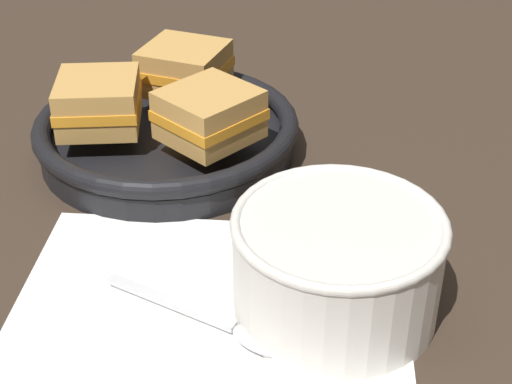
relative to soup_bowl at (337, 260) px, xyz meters
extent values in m
plane|color=#382B21|center=(-0.11, 0.04, -0.05)|extent=(4.00, 4.00, 0.00)
cube|color=white|center=(-0.09, -0.03, -0.04)|extent=(0.32, 0.28, 0.00)
cylinder|color=silver|center=(0.00, 0.00, -0.01)|extent=(0.15, 0.15, 0.08)
cylinder|color=gold|center=(0.00, 0.00, 0.02)|extent=(0.13, 0.13, 0.01)
torus|color=silver|center=(0.00, 0.00, 0.03)|extent=(0.15, 0.15, 0.01)
cube|color=silver|center=(-0.12, -0.03, -0.04)|extent=(0.11, 0.04, 0.01)
ellipsoid|color=silver|center=(-0.04, -0.05, -0.04)|extent=(0.06, 0.04, 0.01)
cylinder|color=black|center=(-0.19, 0.20, -0.03)|extent=(0.25, 0.25, 0.02)
torus|color=black|center=(-0.19, 0.20, -0.01)|extent=(0.26, 0.26, 0.02)
cube|color=#C18E47|center=(-0.18, 0.26, 0.01)|extent=(0.09, 0.09, 0.02)
cube|color=orange|center=(-0.18, 0.26, 0.02)|extent=(0.09, 0.09, 0.01)
cube|color=#C18E47|center=(-0.18, 0.26, 0.03)|extent=(0.09, 0.09, 0.02)
cube|color=#C18E47|center=(-0.24, 0.17, 0.01)|extent=(0.09, 0.09, 0.02)
cube|color=orange|center=(-0.24, 0.17, 0.02)|extent=(0.09, 0.10, 0.01)
cube|color=#C18E47|center=(-0.24, 0.17, 0.03)|extent=(0.09, 0.09, 0.02)
cube|color=#C18E47|center=(-0.13, 0.17, 0.01)|extent=(0.10, 0.10, 0.02)
cube|color=orange|center=(-0.13, 0.17, 0.02)|extent=(0.11, 0.11, 0.01)
cube|color=#C18E47|center=(-0.13, 0.17, 0.03)|extent=(0.10, 0.10, 0.02)
camera|label=1|loc=(0.03, -0.45, 0.34)|focal=55.00mm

